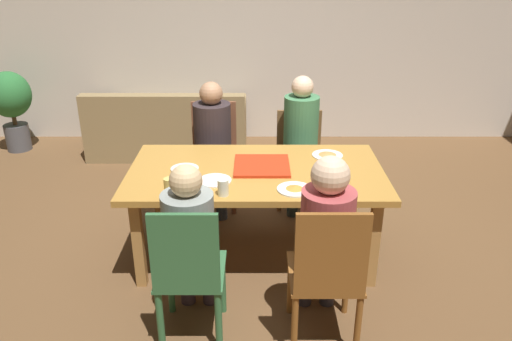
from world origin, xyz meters
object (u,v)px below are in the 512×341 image
potted_plant (11,102)px  drinking_glass_1 (223,187)px  plate_1 (215,181)px  couch (169,129)px  person_1 (301,133)px  person_2 (325,231)px  plate_3 (327,155)px  person_3 (212,137)px  chair_3 (214,151)px  pizza_box_0 (262,166)px  plate_2 (295,189)px  dining_table (256,178)px  person_0 (191,235)px  chair_2 (327,272)px  plate_0 (185,168)px  chair_1 (299,152)px  drinking_glass_0 (170,187)px  chair_0 (189,272)px

potted_plant → drinking_glass_1: bearing=-45.6°
plate_1 → couch: size_ratio=0.13×
person_1 → couch: bearing=136.7°
person_2 → couch: 3.44m
potted_plant → plate_3: bearing=-30.5°
person_3 → chair_3: bearing=90.0°
pizza_box_0 → plate_2: size_ratio=1.72×
person_3 → drinking_glass_1: 1.25m
chair_3 → person_3: bearing=-90.0°
person_1 → drinking_glass_1: person_1 is taller
dining_table → person_0: person_0 is taller
chair_2 → couch: chair_2 is taller
person_0 → pizza_box_0: person_0 is taller
pizza_box_0 → couch: (-1.08, 2.18, -0.46)m
drinking_glass_1 → potted_plant: size_ratio=0.12×
plate_2 → drinking_glass_1: size_ratio=2.15×
plate_3 → drinking_glass_1: size_ratio=2.16×
chair_3 → couch: 1.46m
plate_1 → potted_plant: potted_plant is taller
dining_table → plate_0: (-0.53, 0.00, 0.08)m
chair_1 → plate_3: chair_1 is taller
chair_1 → person_2: bearing=-90.0°
person_3 → drinking_glass_0: bearing=-98.2°
chair_1 → plate_3: bearing=-77.8°
person_1 → person_2: person_1 is taller
chair_2 → potted_plant: size_ratio=1.02×
person_1 → plate_2: bearing=-96.9°
chair_1 → person_1: 0.27m
chair_1 → plate_3: size_ratio=3.55×
drinking_glass_0 → chair_2: bearing=-30.5°
person_0 → plate_3: 1.46m
chair_1 → chair_3: chair_3 is taller
dining_table → plate_3: plate_3 is taller
person_2 → pizza_box_0: size_ratio=2.92×
dining_table → pizza_box_0: pizza_box_0 is taller
chair_2 → plate_1: bearing=131.0°
person_1 → chair_0: bearing=-113.5°
chair_1 → couch: chair_1 is taller
plate_1 → couch: couch is taller
person_3 → plate_2: person_3 is taller
person_0 → person_1: bearing=64.6°
person_3 → plate_1: (0.10, -1.02, 0.04)m
drinking_glass_0 → drinking_glass_1: (0.36, 0.01, -0.01)m
pizza_box_0 → couch: size_ratio=0.23×
chair_2 → plate_2: size_ratio=4.05×
chair_3 → plate_0: bearing=-98.4°
chair_2 → plate_3: size_ratio=4.03×
chair_0 → plate_0: chair_0 is taller
person_1 → chair_3: (-0.81, 0.08, -0.20)m
person_0 → plate_0: (-0.14, 0.84, 0.07)m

